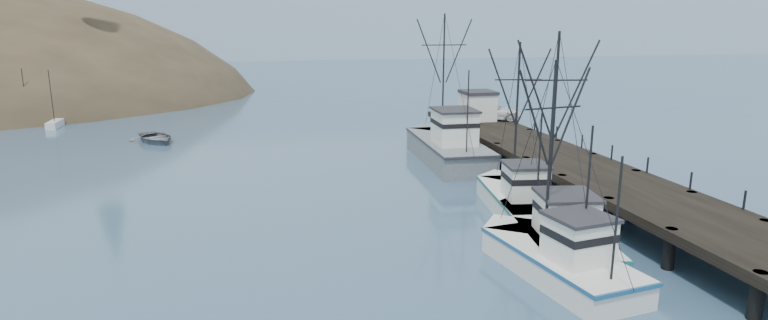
# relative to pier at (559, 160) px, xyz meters

# --- Properties ---
(ground) EXTENTS (400.00, 400.00, 0.00)m
(ground) POSITION_rel_pier_xyz_m (-14.00, -16.00, -1.69)
(ground) COLOR #2F4B69
(ground) RESTS_ON ground
(pier) EXTENTS (6.00, 44.00, 2.00)m
(pier) POSITION_rel_pier_xyz_m (0.00, 0.00, 0.00)
(pier) COLOR black
(pier) RESTS_ON ground
(distant_ridge) EXTENTS (360.00, 40.00, 26.00)m
(distant_ridge) POSITION_rel_pier_xyz_m (-4.00, 154.00, -1.69)
(distant_ridge) COLOR #9EB2C6
(distant_ridge) RESTS_ON ground
(distant_ridge_far) EXTENTS (180.00, 25.00, 18.00)m
(distant_ridge_far) POSITION_rel_pier_xyz_m (-54.00, 169.00, -1.69)
(distant_ridge_far) COLOR silver
(distant_ridge_far) RESTS_ON ground
(moored_sailboats) EXTENTS (11.82, 19.19, 6.35)m
(moored_sailboats) POSITION_rel_pier_xyz_m (-47.10, 38.65, -1.36)
(moored_sailboats) COLOR silver
(moored_sailboats) RESTS_ON ground
(trawler_near) EXTENTS (5.11, 11.09, 11.19)m
(trawler_near) POSITION_rel_pier_xyz_m (-6.49, -11.25, -0.87)
(trawler_near) COLOR silver
(trawler_near) RESTS_ON ground
(trawler_mid) EXTENTS (4.55, 10.01, 10.04)m
(trawler_mid) POSITION_rel_pier_xyz_m (-8.06, -14.41, -0.87)
(trawler_mid) COLOR silver
(trawler_mid) RESTS_ON ground
(trawler_far) EXTENTS (4.48, 10.13, 10.46)m
(trawler_far) POSITION_rel_pier_xyz_m (-5.71, -5.33, -0.87)
(trawler_far) COLOR silver
(trawler_far) RESTS_ON ground
(work_vessel) EXTENTS (4.78, 14.40, 12.21)m
(work_vessel) POSITION_rel_pier_xyz_m (-5.61, 8.25, -0.46)
(work_vessel) COLOR slate
(work_vessel) RESTS_ON ground
(pier_shed) EXTENTS (3.00, 3.20, 2.80)m
(pier_shed) POSITION_rel_pier_xyz_m (-0.00, 15.73, 1.73)
(pier_shed) COLOR silver
(pier_shed) RESTS_ON pier
(pickup_truck) EXTENTS (6.10, 4.28, 1.55)m
(pickup_truck) POSITION_rel_pier_xyz_m (1.50, 15.56, 1.08)
(pickup_truck) COLOR silver
(pickup_truck) RESTS_ON pier
(motorboat) EXTENTS (6.05, 6.77, 1.15)m
(motorboat) POSITION_rel_pier_xyz_m (-30.10, 21.87, -1.69)
(motorboat) COLOR slate
(motorboat) RESTS_ON ground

